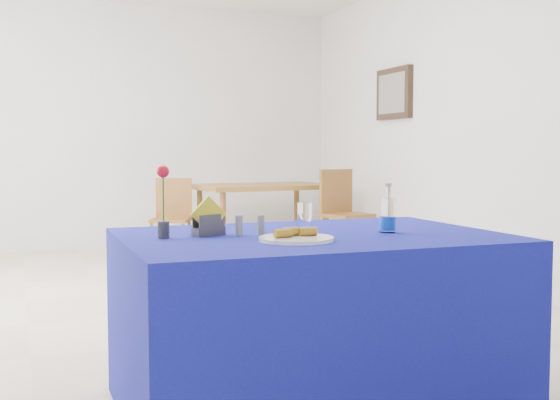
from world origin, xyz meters
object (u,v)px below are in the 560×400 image
object	(u,v)px
plate	(296,239)
chair_bg_left	(172,212)
blue_table	(312,321)
oak_table	(263,191)
water_bottle	(387,216)
chair_bg_right	(342,207)

from	to	relation	value
plate	chair_bg_left	size ratio (longest dim) A/B	0.36
blue_table	oak_table	xyz separation A→B (m)	(1.32, 4.46, 0.30)
oak_table	chair_bg_left	bearing A→B (deg)	-176.58
blue_table	plate	bearing A→B (deg)	-129.05
chair_bg_left	blue_table	bearing A→B (deg)	-70.05
blue_table	chair_bg_left	size ratio (longest dim) A/B	1.92
blue_table	water_bottle	size ratio (longest dim) A/B	7.44
chair_bg_right	blue_table	bearing A→B (deg)	-131.95
chair_bg_left	chair_bg_right	size ratio (longest dim) A/B	0.90
oak_table	chair_bg_left	size ratio (longest dim) A/B	1.81
plate	chair_bg_left	world-z (taller)	chair_bg_left
blue_table	water_bottle	world-z (taller)	water_bottle
oak_table	blue_table	bearing A→B (deg)	-106.53
chair_bg_left	chair_bg_right	world-z (taller)	chair_bg_right
plate	oak_table	size ratio (longest dim) A/B	0.20
plate	chair_bg_right	size ratio (longest dim) A/B	0.32
blue_table	water_bottle	xyz separation A→B (m)	(0.33, -0.06, 0.45)
water_bottle	oak_table	bearing A→B (deg)	77.63
chair_bg_left	chair_bg_right	bearing A→B (deg)	2.82
blue_table	chair_bg_left	bearing A→B (deg)	85.94
oak_table	chair_bg_right	distance (m)	0.95
oak_table	chair_bg_right	world-z (taller)	chair_bg_right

